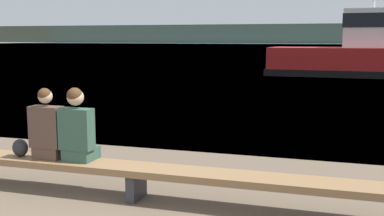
{
  "coord_description": "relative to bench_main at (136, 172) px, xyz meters",
  "views": [
    {
      "loc": [
        2.89,
        -3.03,
        2.14
      ],
      "look_at": [
        0.15,
        5.64,
        0.8
      ],
      "focal_mm": 45.0,
      "sensor_mm": 36.0,
      "label": 1
    }
  ],
  "objects": [
    {
      "name": "person_right",
      "position": [
        -0.87,
        0.01,
        0.52
      ],
      "size": [
        0.45,
        0.43,
        1.02
      ],
      "color": "#2D4C3D",
      "rests_on": "bench_main"
    },
    {
      "name": "person_left",
      "position": [
        -1.34,
        0.01,
        0.49
      ],
      "size": [
        0.45,
        0.42,
        1.0
      ],
      "color": "#4C382D",
      "rests_on": "bench_main"
    },
    {
      "name": "tugboat_red",
      "position": [
        3.93,
        22.66,
        0.78
      ],
      "size": [
        11.04,
        3.89,
        5.72
      ],
      "rotation": [
        0.0,
        0.0,
        1.52
      ],
      "color": "#A81919",
      "rests_on": "water_surface"
    },
    {
      "name": "far_shoreline",
      "position": [
        -0.32,
        186.42,
        3.25
      ],
      "size": [
        600.0,
        12.0,
        7.25
      ],
      "primitive_type": "cube",
      "color": "#424738",
      "rests_on": "ground"
    },
    {
      "name": "water_surface",
      "position": [
        -0.32,
        122.79,
        -0.37
      ],
      "size": [
        240.0,
        240.0,
        0.0
      ],
      "primitive_type": "plane",
      "color": "#5684A3",
      "rests_on": "ground"
    },
    {
      "name": "bench_main",
      "position": [
        0.0,
        0.0,
        0.0
      ],
      "size": [
        7.74,
        0.51,
        0.45
      ],
      "color": "brown",
      "rests_on": "ground"
    },
    {
      "name": "shopping_bag",
      "position": [
        -1.79,
        -0.02,
        0.2
      ],
      "size": [
        0.23,
        0.19,
        0.25
      ],
      "color": "#232328",
      "rests_on": "bench_main"
    }
  ]
}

